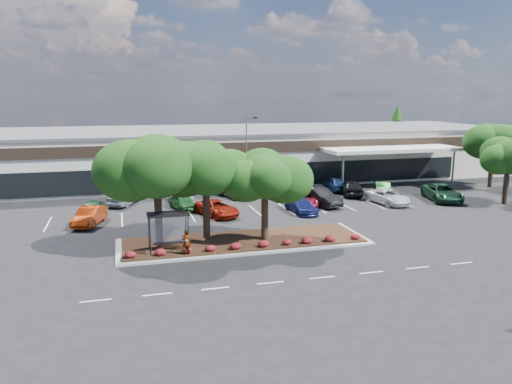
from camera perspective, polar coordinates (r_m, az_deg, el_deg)
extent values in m
plane|color=black|center=(33.39, 3.62, -7.50)|extent=(160.00, 160.00, 0.00)
cube|color=silver|center=(65.19, -6.07, 4.31)|extent=(80.00, 20.00, 6.00)
cube|color=#575659|center=(64.90, -6.13, 7.03)|extent=(80.40, 20.40, 0.30)
cube|color=black|center=(55.15, -4.41, 4.99)|extent=(80.00, 0.25, 1.20)
cube|color=black|center=(55.58, -4.36, 1.71)|extent=(60.00, 0.18, 2.60)
cube|color=#A5100B|center=(54.28, -10.65, 4.74)|extent=(6.00, 0.12, 1.00)
cube|color=silver|center=(60.02, 15.23, 4.75)|extent=(16.00, 5.00, 0.40)
cylinder|color=slate|center=(55.31, 9.88, 2.06)|extent=(0.24, 0.24, 4.20)
cylinder|color=slate|center=(62.52, 21.60, 2.47)|extent=(0.24, 0.24, 4.20)
cube|color=#ABAAA5|center=(36.48, -1.41, -5.73)|extent=(18.00, 6.00, 0.15)
cube|color=#402A19|center=(36.45, -1.41, -5.54)|extent=(17.20, 5.20, 0.12)
cube|color=silver|center=(28.05, -17.88, -11.73)|extent=(1.60, 0.12, 0.01)
cube|color=silver|center=(28.05, -11.21, -11.40)|extent=(1.60, 0.12, 0.01)
cube|color=silver|center=(28.40, -4.64, -10.92)|extent=(1.60, 0.12, 0.01)
cube|color=silver|center=(29.11, 1.66, -10.32)|extent=(1.60, 0.12, 0.01)
cube|color=silver|center=(30.14, 7.57, -9.65)|extent=(1.60, 0.12, 0.01)
cube|color=silver|center=(31.46, 13.02, -8.94)|extent=(1.60, 0.12, 0.01)
cube|color=silver|center=(33.04, 17.97, -8.23)|extent=(1.60, 0.12, 0.01)
cube|color=silver|center=(34.85, 22.42, -7.53)|extent=(1.60, 0.12, 0.01)
cube|color=silver|center=(45.11, -22.71, -3.41)|extent=(0.12, 5.00, 0.01)
cube|color=silver|center=(44.80, -18.91, -3.24)|extent=(0.12, 5.00, 0.01)
cube|color=silver|center=(44.69, -15.06, -3.05)|extent=(0.12, 5.00, 0.01)
cube|color=silver|center=(44.78, -11.22, -2.85)|extent=(0.12, 5.00, 0.01)
cube|color=silver|center=(45.07, -7.42, -2.64)|extent=(0.12, 5.00, 0.01)
cube|color=silver|center=(45.56, -3.68, -2.42)|extent=(0.12, 5.00, 0.01)
cube|color=silver|center=(46.23, -0.03, -2.19)|extent=(0.12, 5.00, 0.01)
cube|color=silver|center=(47.09, 3.50, -1.97)|extent=(0.12, 5.00, 0.01)
cube|color=silver|center=(48.12, 6.88, -1.74)|extent=(0.12, 5.00, 0.01)
cube|color=silver|center=(49.31, 10.12, -1.52)|extent=(0.12, 5.00, 0.01)
cube|color=silver|center=(50.65, 13.19, -1.31)|extent=(0.12, 5.00, 0.01)
cube|color=silver|center=(52.13, 16.09, -1.11)|extent=(0.12, 5.00, 0.01)
cylinder|color=black|center=(34.62, -12.14, -4.44)|extent=(0.08, 0.08, 2.50)
cylinder|color=black|center=(34.82, -8.03, -4.20)|extent=(0.08, 0.08, 2.50)
cylinder|color=black|center=(33.37, -12.01, -5.02)|extent=(0.08, 0.08, 2.50)
cylinder|color=black|center=(33.58, -7.74, -4.77)|extent=(0.08, 0.08, 2.50)
cube|color=black|center=(33.75, -10.05, -2.50)|extent=(2.75, 1.55, 0.10)
cube|color=silver|center=(34.67, -10.09, -4.12)|extent=(2.30, 0.03, 2.00)
cube|color=black|center=(34.54, -9.97, -5.78)|extent=(2.00, 0.35, 0.06)
cone|color=#143B0D|center=(86.41, 15.74, 6.62)|extent=(3.96, 3.96, 9.00)
imported|color=#594C47|center=(33.25, -7.97, -5.70)|extent=(0.64, 0.46, 1.66)
cube|color=#ABAAA5|center=(53.93, -1.08, -0.06)|extent=(0.50, 0.50, 0.40)
cylinder|color=slate|center=(53.28, -1.10, 4.39)|extent=(0.14, 0.14, 8.03)
cube|color=slate|center=(53.11, -0.65, 8.56)|extent=(0.91, 0.28, 0.14)
cube|color=black|center=(53.27, -0.13, 8.49)|extent=(0.47, 0.33, 0.18)
imported|color=maroon|center=(43.49, -18.50, -2.61)|extent=(2.87, 4.89, 1.52)
imported|color=#164425|center=(45.97, -18.18, -1.90)|extent=(2.28, 4.52, 1.48)
imported|color=#194F20|center=(47.24, -8.34, -1.14)|extent=(2.73, 4.49, 1.43)
imported|color=maroon|center=(44.46, -4.49, -1.86)|extent=(3.89, 5.48, 1.39)
imported|color=navy|center=(45.74, 5.15, -1.53)|extent=(2.11, 4.71, 1.34)
imported|color=black|center=(48.82, 7.24, -0.55)|extent=(3.25, 5.49, 1.71)
imported|color=maroon|center=(48.42, 5.49, -0.83)|extent=(3.11, 5.16, 1.34)
imported|color=silver|center=(50.89, 14.82, -0.53)|extent=(3.10, 5.37, 1.41)
imported|color=#1A4227|center=(54.12, 20.53, -0.06)|extent=(4.12, 6.43, 1.65)
imported|color=#9BA2A7|center=(50.45, -14.85, -0.50)|extent=(3.78, 5.17, 1.64)
imported|color=slate|center=(51.88, -14.70, -0.30)|extent=(3.14, 4.52, 1.41)
imported|color=white|center=(49.81, -8.40, -0.36)|extent=(2.20, 5.03, 1.69)
imported|color=#515057|center=(52.52, -2.42, 0.16)|extent=(3.26, 5.22, 1.35)
imported|color=#662608|center=(54.23, 2.08, 0.69)|extent=(4.67, 6.65, 1.69)
imported|color=maroon|center=(55.11, 2.84, 0.77)|extent=(2.46, 4.87, 1.53)
imported|color=black|center=(54.24, 10.86, 0.51)|extent=(3.47, 5.40, 1.71)
imported|color=navy|center=(56.60, 9.10, 0.93)|extent=(2.30, 4.72, 1.55)
imported|color=#19511A|center=(55.69, 14.18, 0.50)|extent=(3.14, 4.59, 1.43)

